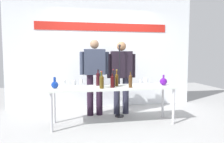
{
  "coord_description": "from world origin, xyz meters",
  "views": [
    {
      "loc": [
        -0.72,
        -3.73,
        1.33
      ],
      "look_at": [
        0.0,
        0.15,
        1.0
      ],
      "focal_mm": 32.05,
      "sensor_mm": 36.0,
      "label": 1
    }
  ],
  "objects": [
    {
      "name": "wine_glass_left_0",
      "position": [
        -0.74,
        -0.22,
        0.84
      ],
      "size": [
        0.07,
        0.07,
        0.16
      ],
      "color": "white",
      "rests_on": "display_table"
    },
    {
      "name": "display_table",
      "position": [
        0.0,
        0.0,
        0.67
      ],
      "size": [
        2.38,
        0.58,
        0.73
      ],
      "color": "silver",
      "rests_on": "ground"
    },
    {
      "name": "wine_bottle_5",
      "position": [
        -0.28,
        0.17,
        0.87
      ],
      "size": [
        0.08,
        0.08,
        0.32
      ],
      "color": "black",
      "rests_on": "display_table"
    },
    {
      "name": "wine_glass_right_0",
      "position": [
        0.6,
        -0.16,
        0.84
      ],
      "size": [
        0.07,
        0.07,
        0.15
      ],
      "color": "white",
      "rests_on": "display_table"
    },
    {
      "name": "presenter_left",
      "position": [
        -0.3,
        0.62,
        0.96
      ],
      "size": [
        0.64,
        0.22,
        1.66
      ],
      "color": "black",
      "rests_on": "ground"
    },
    {
      "name": "microphone_stand",
      "position": [
        0.21,
        0.41,
        0.52
      ],
      "size": [
        0.2,
        0.2,
        1.56
      ],
      "color": "black",
      "rests_on": "ground"
    },
    {
      "name": "wine_glass_right_1",
      "position": [
        0.65,
        0.01,
        0.84
      ],
      "size": [
        0.06,
        0.06,
        0.15
      ],
      "color": "white",
      "rests_on": "display_table"
    },
    {
      "name": "decanter_blue_right",
      "position": [
        1.01,
        -0.03,
        0.8
      ],
      "size": [
        0.15,
        0.15,
        0.21
      ],
      "color": "#56138C",
      "rests_on": "display_table"
    },
    {
      "name": "wine_bottle_3",
      "position": [
        0.08,
        0.06,
        0.86
      ],
      "size": [
        0.07,
        0.07,
        0.32
      ],
      "color": "#54350E",
      "rests_on": "display_table"
    },
    {
      "name": "decanter_blue_left",
      "position": [
        -1.09,
        -0.03,
        0.8
      ],
      "size": [
        0.13,
        0.13,
        0.21
      ],
      "color": "navy",
      "rests_on": "display_table"
    },
    {
      "name": "wine_glass_right_3",
      "position": [
        0.48,
        -0.18,
        0.82
      ],
      "size": [
        0.06,
        0.06,
        0.13
      ],
      "color": "white",
      "rests_on": "display_table"
    },
    {
      "name": "wine_bottle_4",
      "position": [
        0.29,
        -0.18,
        0.86
      ],
      "size": [
        0.07,
        0.07,
        0.31
      ],
      "color": "#4C2F16",
      "rests_on": "display_table"
    },
    {
      "name": "back_wall",
      "position": [
        0.0,
        1.4,
        1.5
      ],
      "size": [
        4.76,
        0.11,
        3.0
      ],
      "color": "white",
      "rests_on": "ground"
    },
    {
      "name": "ground_plane",
      "position": [
        0.0,
        0.0,
        0.0
      ],
      "size": [
        10.0,
        10.0,
        0.0
      ],
      "primitive_type": "plane",
      "color": "#A2A3A2"
    },
    {
      "name": "presenter_right",
      "position": [
        0.3,
        0.62,
        0.94
      ],
      "size": [
        0.65,
        0.22,
        1.63
      ],
      "color": "#262638",
      "rests_on": "ground"
    },
    {
      "name": "wine_bottle_2",
      "position": [
        -0.01,
        -0.04,
        0.87
      ],
      "size": [
        0.07,
        0.07,
        0.34
      ],
      "color": "black",
      "rests_on": "display_table"
    },
    {
      "name": "wine_glass_right_2",
      "position": [
        0.66,
        0.1,
        0.83
      ],
      "size": [
        0.06,
        0.06,
        0.14
      ],
      "color": "white",
      "rests_on": "display_table"
    },
    {
      "name": "wine_glass_left_1",
      "position": [
        -0.61,
        0.13,
        0.82
      ],
      "size": [
        0.06,
        0.06,
        0.14
      ],
      "color": "white",
      "rests_on": "display_table"
    },
    {
      "name": "wine_bottle_1",
      "position": [
        -0.24,
        -0.04,
        0.86
      ],
      "size": [
        0.07,
        0.07,
        0.3
      ],
      "color": "#1B3617",
      "rests_on": "display_table"
    },
    {
      "name": "wine_glass_left_2",
      "position": [
        -0.93,
        0.04,
        0.83
      ],
      "size": [
        0.07,
        0.07,
        0.14
      ],
      "color": "white",
      "rests_on": "display_table"
    },
    {
      "name": "wine_bottle_6",
      "position": [
        -0.04,
        -0.13,
        0.85
      ],
      "size": [
        0.07,
        0.07,
        0.28
      ],
      "color": "#350A0C",
      "rests_on": "display_table"
    },
    {
      "name": "wine_bottle_0",
      "position": [
        -0.25,
        -0.19,
        0.85
      ],
      "size": [
        0.08,
        0.08,
        0.31
      ],
      "color": "#493610",
      "rests_on": "display_table"
    }
  ]
}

